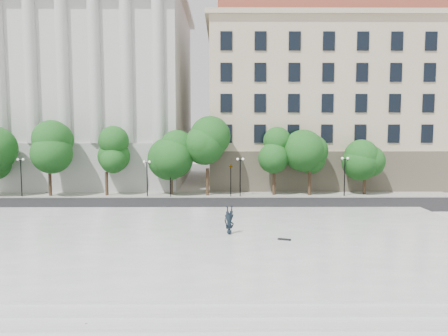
{
  "coord_description": "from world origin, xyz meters",
  "views": [
    {
      "loc": [
        3.41,
        -26.11,
        7.9
      ],
      "look_at": [
        3.64,
        10.0,
        4.5
      ],
      "focal_mm": 35.0,
      "sensor_mm": 36.0,
      "label": 1
    }
  ],
  "objects": [
    {
      "name": "person_lying",
      "position": [
        3.97,
        3.73,
        0.72
      ],
      "size": [
        1.54,
        2.11,
        0.54
      ],
      "primitive_type": "imported",
      "rotation": [
        -1.54,
        0.0,
        0.47
      ],
      "color": "black",
      "rests_on": "plaza"
    },
    {
      "name": "building_east",
      "position": [
        20.0,
        38.91,
        11.14
      ],
      "size": [
        36.0,
        26.15,
        23.0
      ],
      "color": "beige",
      "rests_on": "ground"
    },
    {
      "name": "plaza_steps",
      "position": [
        -0.0,
        -8.9,
        0.12
      ],
      "size": [
        44.0,
        3.0,
        0.3
      ],
      "color": "white",
      "rests_on": "ground"
    },
    {
      "name": "street_trees",
      "position": [
        -2.06,
        23.41,
        5.21
      ],
      "size": [
        46.79,
        5.35,
        8.15
      ],
      "color": "#382619",
      "rests_on": "ground"
    },
    {
      "name": "skateboard",
      "position": [
        7.58,
        2.12,
        0.49
      ],
      "size": [
        0.89,
        0.5,
        0.09
      ],
      "primitive_type": "cube",
      "rotation": [
        0.0,
        0.0,
        -0.34
      ],
      "color": "black",
      "rests_on": "plaza"
    },
    {
      "name": "ground",
      "position": [
        0.0,
        0.0,
        0.0
      ],
      "size": [
        160.0,
        160.0,
        0.0
      ],
      "primitive_type": "plane",
      "color": "beige",
      "rests_on": "ground"
    },
    {
      "name": "street",
      "position": [
        0.0,
        18.0,
        0.01
      ],
      "size": [
        60.0,
        8.0,
        0.02
      ],
      "primitive_type": "cube",
      "color": "black",
      "rests_on": "ground"
    },
    {
      "name": "traffic_light_west",
      "position": [
        -2.28,
        22.3,
        3.71
      ],
      "size": [
        0.52,
        1.8,
        4.22
      ],
      "color": "black",
      "rests_on": "ground"
    },
    {
      "name": "building_west",
      "position": [
        -17.0,
        38.57,
        12.89
      ],
      "size": [
        31.5,
        27.65,
        25.6
      ],
      "color": "#B9B9B4",
      "rests_on": "ground"
    },
    {
      "name": "plaza",
      "position": [
        0.0,
        3.0,
        0.23
      ],
      "size": [
        44.0,
        22.0,
        0.45
      ],
      "primitive_type": "cube",
      "color": "white",
      "rests_on": "ground"
    },
    {
      "name": "traffic_light_east",
      "position": [
        4.47,
        22.3,
        3.76
      ],
      "size": [
        0.59,
        1.93,
        4.27
      ],
      "color": "black",
      "rests_on": "ground"
    },
    {
      "name": "lamp_posts",
      "position": [
        -0.16,
        22.6,
        3.02
      ],
      "size": [
        37.24,
        0.28,
        4.54
      ],
      "color": "black",
      "rests_on": "ground"
    },
    {
      "name": "far_sidewalk",
      "position": [
        0.0,
        24.0,
        0.06
      ],
      "size": [
        60.0,
        4.0,
        0.12
      ],
      "primitive_type": "cube",
      "color": "#ACAA9E",
      "rests_on": "ground"
    }
  ]
}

